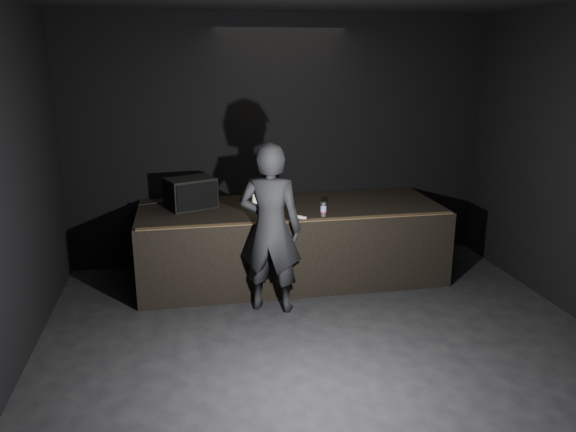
% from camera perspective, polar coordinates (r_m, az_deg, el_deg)
% --- Properties ---
extents(ground, '(7.00, 7.00, 0.00)m').
position_cam_1_polar(ground, '(5.42, 6.01, -16.80)').
color(ground, black).
rests_on(ground, ground).
extents(room_walls, '(6.10, 7.10, 3.52)m').
position_cam_1_polar(room_walls, '(4.65, 6.73, 4.65)').
color(room_walls, black).
rests_on(room_walls, ground).
extents(stage_riser, '(4.00, 1.50, 1.00)m').
position_cam_1_polar(stage_riser, '(7.61, 0.27, -2.64)').
color(stage_riser, black).
rests_on(stage_riser, ground).
extents(riser_lip, '(3.92, 0.10, 0.01)m').
position_cam_1_polar(riser_lip, '(6.80, 1.42, -0.47)').
color(riser_lip, brown).
rests_on(riser_lip, stage_riser).
extents(stage_monitor, '(0.72, 0.63, 0.40)m').
position_cam_1_polar(stage_monitor, '(7.44, -9.85, 2.30)').
color(stage_monitor, black).
rests_on(stage_monitor, stage_riser).
extents(cable, '(0.99, 0.28, 0.02)m').
position_cam_1_polar(cable, '(7.86, -11.35, 1.51)').
color(cable, black).
rests_on(cable, stage_riser).
extents(laptop, '(0.38, 0.37, 0.21)m').
position_cam_1_polar(laptop, '(7.43, -2.69, 1.33)').
color(laptop, white).
rests_on(laptop, stage_riser).
extents(beer_can, '(0.07, 0.07, 0.18)m').
position_cam_1_polar(beer_can, '(7.01, 3.62, 0.71)').
color(beer_can, silver).
rests_on(beer_can, stage_riser).
extents(plastic_cup, '(0.09, 0.09, 0.11)m').
position_cam_1_polar(plastic_cup, '(7.62, -0.75, 1.74)').
color(plastic_cup, white).
rests_on(plastic_cup, stage_riser).
extents(wii_remote, '(0.12, 0.13, 0.03)m').
position_cam_1_polar(wii_remote, '(6.91, 1.31, -0.12)').
color(wii_remote, white).
rests_on(wii_remote, stage_riser).
extents(person, '(0.85, 0.71, 2.01)m').
position_cam_1_polar(person, '(6.50, -1.80, -1.28)').
color(person, black).
rests_on(person, ground).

